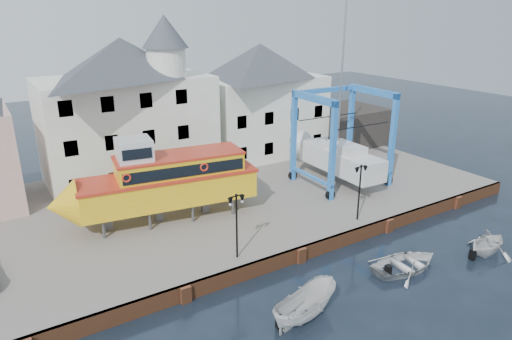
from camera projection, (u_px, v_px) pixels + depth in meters
ground at (301, 262)px, 29.32m from camera, size 140.00×140.00×0.00m
hardstanding at (220, 198)px, 37.95m from camera, size 44.00×22.00×1.00m
quay_wall at (300, 254)px, 29.24m from camera, size 44.00×0.47×1.00m
building_white_main at (128, 108)px, 39.15m from camera, size 14.00×8.30×14.00m
building_white_right at (260, 100)px, 46.83m from camera, size 12.00×8.00×11.20m
shed_dark at (344, 125)px, 51.43m from camera, size 8.00×7.00×4.00m
lamp_post_left at (236, 210)px, 26.89m from camera, size 1.12×0.32×4.20m
lamp_post_right at (360, 178)px, 31.90m from camera, size 1.12×0.32×4.20m
tour_boat at (157, 182)px, 31.88m from camera, size 14.60×5.29×6.21m
travel_lift at (334, 152)px, 40.00m from camera, size 7.35×10.26×15.38m
motorboat_a at (304, 318)px, 23.97m from camera, size 4.78×2.64×1.75m
motorboat_b at (405, 269)px, 28.52m from camera, size 5.02×3.77×0.99m
motorboat_c at (486, 253)px, 30.36m from camera, size 3.73×3.27×1.87m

